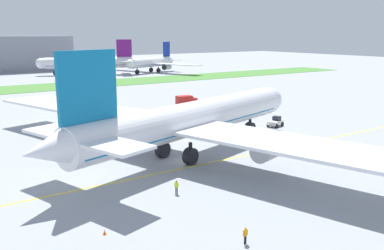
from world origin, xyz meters
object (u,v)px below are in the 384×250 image
Objects in this scene: service_truck_baggage_loader at (186,101)px; ground_crew_marshaller_front at (245,234)px; ground_crew_wingwalker_port at (176,186)px; traffic_cone_port_wing at (359,156)px; parked_airliner_far_centre at (152,62)px; pushback_tug at (276,122)px; parked_airliner_far_left at (90,63)px; service_truck_fuel_bowser at (102,110)px; airliner_foreground at (188,121)px; traffic_cone_near_nose at (105,232)px.

ground_crew_marshaller_front is at bearing -119.02° from service_truck_baggage_loader.
traffic_cone_port_wing is (32.49, -3.07, -0.79)m from ground_crew_wingwalker_port.
traffic_cone_port_wing is at bearing -106.74° from parked_airliner_far_centre.
parked_airliner_far_left is at bearing 85.91° from pushback_tug.
ground_crew_wingwalker_port is 0.35× the size of service_truck_fuel_bowser.
parked_airliner_far_centre is (39.55, 126.35, 4.15)m from pushback_tug.
service_truck_baggage_loader is 23.72m from service_truck_fuel_bowser.
pushback_tug is 25.18m from traffic_cone_port_wing.
pushback_tug is 3.21× the size of ground_crew_marshaller_front.
service_truck_fuel_bowser is (1.88, 40.57, -4.51)m from airliner_foreground.
service_truck_baggage_loader reaches higher than ground_crew_wingwalker_port.
pushback_tug is 0.10× the size of parked_airliner_far_centre.
ground_crew_wingwalker_port is at bearing -117.78° from parked_airliner_far_centre.
ground_crew_marshaller_front reaches higher than traffic_cone_near_nose.
pushback_tug is at bearing 42.15° from ground_crew_marshaller_front.
traffic_cone_near_nose is at bearing 137.91° from ground_crew_marshaller_front.
ground_crew_wingwalker_port is (-38.31, -21.42, 0.10)m from pushback_tug.
ground_crew_marshaller_front is at bearing -106.27° from parked_airliner_far_left.
ground_crew_marshaller_front is 175.73m from parked_airliner_far_left.
ground_crew_wingwalker_port is at bearing 84.47° from ground_crew_marshaller_front.
service_truck_fuel_bowser is (-23.70, 0.90, -0.21)m from service_truck_baggage_loader.
traffic_cone_near_nose is 0.12× the size of service_truck_fuel_bowser.
airliner_foreground is 50.93× the size of ground_crew_wingwalker_port.
service_truck_baggage_loader is 102.42m from parked_airliner_far_left.
traffic_cone_near_nose is 170.18m from parked_airliner_far_left.
ground_crew_marshaller_front is at bearing -137.85° from pushback_tug.
airliner_foreground is 27.96m from traffic_cone_port_wing.
traffic_cone_port_wing is at bearing -103.36° from pushback_tug.
service_truck_baggage_loader is (35.77, 52.46, 0.60)m from ground_crew_wingwalker_port.
airliner_foreground is 29.84m from pushback_tug.
ground_crew_wingwalker_port reaches higher than traffic_cone_near_nose.
service_truck_baggage_loader is (37.17, 67.00, 0.63)m from ground_crew_marshaller_front.
parked_airliner_far_centre is at bearing 63.97° from ground_crew_marshaller_front.
parked_airliner_far_left is (49.21, 168.63, 4.58)m from ground_crew_marshaller_front.
airliner_foreground is at bearing -104.91° from parked_airliner_far_left.
parked_airliner_far_left is (15.31, 157.17, 5.33)m from traffic_cone_port_wing.
parked_airliner_far_centre is (67.67, 134.98, -0.85)m from airliner_foreground.
service_truck_baggage_loader is at bearing -96.75° from parked_airliner_far_left.
airliner_foreground is 30.09m from ground_crew_marshaller_front.
service_truck_fuel_bowser reaches higher than pushback_tug.
traffic_cone_near_nose is at bearing -140.48° from airliner_foreground.
pushback_tug is 41.34m from service_truck_fuel_bowser.
parked_airliner_far_left is (47.81, 154.10, 4.54)m from ground_crew_wingwalker_port.
airliner_foreground reaches higher than parked_airliner_far_centre.
service_truck_baggage_loader reaches higher than pushback_tug.
ground_crew_wingwalker_port is at bearing 24.20° from traffic_cone_near_nose.
traffic_cone_near_nose is 44.23m from traffic_cone_port_wing.
traffic_cone_port_wing is 0.10× the size of service_truck_baggage_loader.
airliner_foreground reaches higher than service_truck_fuel_bowser.
traffic_cone_port_wing is at bearing -70.10° from service_truck_fuel_bowser.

